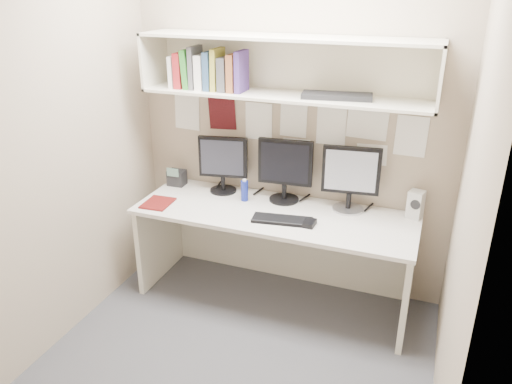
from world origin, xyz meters
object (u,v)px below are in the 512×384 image
at_px(monitor_left, 223,162).
at_px(keyboard, 282,220).
at_px(desk, 274,256).
at_px(desk_phone, 177,177).
at_px(monitor_center, 285,168).
at_px(speaker, 416,204).
at_px(maroon_notebook, 158,203).
at_px(monitor_right, 351,176).

relative_size(monitor_left, keyboard, 1.07).
distance_m(desk, desk_phone, 1.02).
bearing_deg(desk, monitor_center, 89.17).
distance_m(monitor_center, desk_phone, 0.92).
xyz_separation_m(speaker, maroon_notebook, (-1.79, -0.43, -0.09)).
bearing_deg(monitor_center, monitor_left, 175.48).
bearing_deg(monitor_center, desk_phone, 176.59).
xyz_separation_m(monitor_center, monitor_right, (0.48, -0.00, 0.00)).
bearing_deg(monitor_right, keyboard, -144.61).
relative_size(desk, maroon_notebook, 8.45).
bearing_deg(speaker, keyboard, -140.08).
relative_size(monitor_left, speaker, 2.23).
height_order(monitor_center, desk_phone, monitor_center).
relative_size(monitor_center, monitor_right, 1.00).
bearing_deg(desk_phone, maroon_notebook, -84.51).
bearing_deg(monitor_center, speaker, -2.50).
height_order(speaker, desk_phone, speaker).
relative_size(keyboard, speaker, 2.09).
distance_m(desk, keyboard, 0.41).
bearing_deg(desk_phone, keyboard, -20.58).
height_order(keyboard, speaker, speaker).
bearing_deg(monitor_left, monitor_center, -10.88).
xyz_separation_m(maroon_notebook, desk_phone, (-0.05, 0.38, 0.06)).
height_order(monitor_right, maroon_notebook, monitor_right).
relative_size(speaker, desk_phone, 1.23).
distance_m(desk, monitor_left, 0.81).
bearing_deg(monitor_right, monitor_center, 172.95).
height_order(monitor_center, maroon_notebook, monitor_center).
height_order(desk, speaker, speaker).
relative_size(desk, monitor_center, 4.26).
bearing_deg(monitor_left, desk, -34.76).
xyz_separation_m(monitor_center, keyboard, (0.10, -0.35, -0.25)).
distance_m(speaker, desk_phone, 1.84).
xyz_separation_m(monitor_right, keyboard, (-0.39, -0.35, -0.25)).
height_order(desk, keyboard, keyboard).
bearing_deg(keyboard, monitor_right, 34.00).
relative_size(monitor_center, speaker, 2.40).
height_order(desk, desk_phone, desk_phone).
distance_m(monitor_left, monitor_right, 0.98).
relative_size(monitor_left, desk_phone, 2.74).
distance_m(keyboard, speaker, 0.93).
xyz_separation_m(monitor_right, speaker, (0.45, 0.03, -0.16)).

